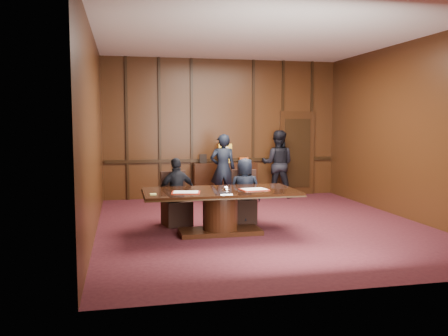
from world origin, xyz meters
name	(u,v)px	position (x,y,z in m)	size (l,w,h in m)	color
room	(264,133)	(0.07, 0.14, 1.72)	(7.00, 7.04, 3.50)	#330E14
sideboard	(225,179)	(0.00, 3.26, 0.49)	(1.60, 0.45, 1.54)	black
conference_table	(220,205)	(-0.90, -0.50, 0.51)	(2.62, 1.32, 0.76)	black
folder_left	(186,192)	(-1.51, -0.69, 0.77)	(0.51, 0.41, 0.02)	maroon
folder_right	(254,189)	(-0.32, -0.59, 0.77)	(0.50, 0.39, 0.02)	maroon
inkstand	(226,191)	(-0.90, -0.95, 0.81)	(0.20, 0.14, 0.12)	white
notepad	(153,194)	(-2.05, -0.75, 0.77)	(0.10, 0.07, 0.01)	#DBDB6B
chair_left	(176,209)	(-1.56, 0.38, 0.29)	(0.57, 0.57, 0.99)	black
chair_right	(244,207)	(-0.24, 0.38, 0.29)	(0.57, 0.57, 0.99)	black
signatory_left	(177,192)	(-1.55, 0.30, 0.63)	(0.74, 0.31, 1.27)	black
signatory_right	(245,190)	(-0.25, 0.30, 0.62)	(0.61, 0.39, 1.24)	black
witness_left	(223,169)	(-0.23, 2.38, 0.82)	(0.60, 0.39, 1.64)	black
witness_right	(278,164)	(1.35, 3.10, 0.86)	(0.83, 0.65, 1.71)	black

